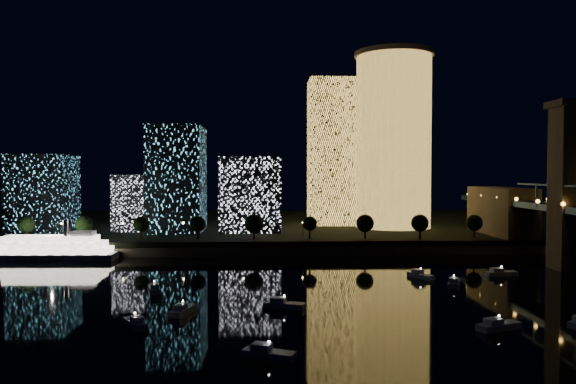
# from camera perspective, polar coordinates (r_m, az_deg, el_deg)

# --- Properties ---
(ground) EXTENTS (520.00, 520.00, 0.00)m
(ground) POSITION_cam_1_polar(r_m,az_deg,el_deg) (118.74, 10.63, -12.09)
(ground) COLOR black
(ground) RESTS_ON ground
(far_bank) EXTENTS (420.00, 160.00, 5.00)m
(far_bank) POSITION_cam_1_polar(r_m,az_deg,el_deg) (274.71, 3.10, -3.50)
(far_bank) COLOR black
(far_bank) RESTS_ON ground
(seawall) EXTENTS (420.00, 6.00, 3.00)m
(seawall) POSITION_cam_1_polar(r_m,az_deg,el_deg) (197.84, 5.26, -5.95)
(seawall) COLOR #6B5E4C
(seawall) RESTS_ON ground
(tower_cylindrical) EXTENTS (34.00, 34.00, 75.63)m
(tower_cylindrical) POSITION_cam_1_polar(r_m,az_deg,el_deg) (247.94, 10.67, 5.23)
(tower_cylindrical) COLOR #FFC251
(tower_cylindrical) RESTS_ON far_bank
(tower_rectangular) EXTENTS (20.80, 20.80, 66.19)m
(tower_rectangular) POSITION_cam_1_polar(r_m,az_deg,el_deg) (259.06, 4.42, 4.04)
(tower_rectangular) COLOR #FFC251
(tower_rectangular) RESTS_ON far_bank
(midrise_blocks) EXTENTS (107.70, 30.38, 42.40)m
(midrise_blocks) POSITION_cam_1_polar(r_m,az_deg,el_deg) (235.27, -13.33, 0.24)
(midrise_blocks) COLOR white
(midrise_blocks) RESTS_ON far_bank
(riverboat) EXTENTS (45.66, 10.71, 13.68)m
(riverboat) POSITION_cam_1_polar(r_m,az_deg,el_deg) (203.05, -23.43, -5.33)
(riverboat) COLOR silver
(riverboat) RESTS_ON ground
(motorboats) EXTENTS (118.42, 71.91, 2.78)m
(motorboats) POSITION_cam_1_polar(r_m,az_deg,el_deg) (126.79, 9.98, -10.80)
(motorboats) COLOR silver
(motorboats) RESTS_ON ground
(esplanade_trees) EXTENTS (166.03, 6.94, 8.97)m
(esplanade_trees) POSITION_cam_1_polar(r_m,az_deg,el_deg) (201.06, -3.10, -3.24)
(esplanade_trees) COLOR black
(esplanade_trees) RESTS_ON far_bank
(street_lamps) EXTENTS (132.70, 0.70, 5.65)m
(street_lamps) POSITION_cam_1_polar(r_m,az_deg,el_deg) (207.30, -4.55, -3.49)
(street_lamps) COLOR black
(street_lamps) RESTS_ON far_bank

